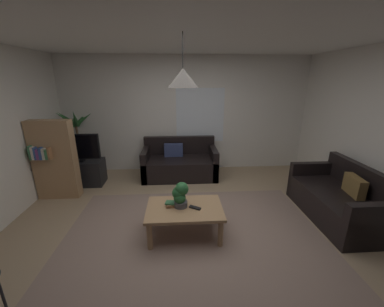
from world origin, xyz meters
The scene contains 18 objects.
floor centered at (0.00, 0.00, -0.01)m, with size 5.42×4.85×0.02m, color #9E8466.
rug centered at (0.00, -0.20, 0.00)m, with size 3.52×2.67×0.01m, color gray.
wall_back centered at (0.00, 2.46, 1.27)m, with size 5.54×0.06×2.54m, color silver.
ceiling centered at (0.00, 0.00, 2.55)m, with size 5.42×4.85×0.02m, color white.
window_pane centered at (0.32, 2.42, 1.26)m, with size 1.07×0.01×1.20m, color white.
couch_under_window centered at (-0.16, 1.96, 0.28)m, with size 1.57×0.81×0.82m.
couch_right_side centered at (2.24, 0.19, 0.28)m, with size 0.81×1.55×0.82m.
coffee_table centered at (-0.12, -0.07, 0.35)m, with size 1.01×0.67×0.41m.
book_on_table_0 centered at (-0.31, -0.02, 0.42)m, with size 0.12×0.12×0.02m, color #99663F.
book_on_table_1 centered at (-0.30, -0.02, 0.44)m, with size 0.13×0.11×0.02m, color #99663F.
book_on_table_2 centered at (-0.31, -0.02, 0.46)m, with size 0.13×0.10×0.02m, color #387247.
remote_on_table_0 centered at (0.01, -0.10, 0.42)m, with size 0.05×0.16×0.02m, color black.
potted_plant_on_table centered at (-0.18, -0.03, 0.59)m, with size 0.22×0.20×0.34m.
tv_stand centered at (-2.16, 1.68, 0.25)m, with size 0.90×0.44×0.50m, color black.
tv centered at (-2.16, 1.65, 0.78)m, with size 0.88×0.16×0.55m.
potted_palm_corner centered at (-2.34, 2.21, 0.68)m, with size 0.80×0.89×1.51m.
bookshelf_corner centered at (-2.35, 1.16, 0.71)m, with size 0.70×0.31×1.40m.
pendant_lamp centered at (-0.12, -0.07, 2.06)m, with size 0.35×0.35×0.58m.
Camera 1 is at (-0.20, -2.84, 2.07)m, focal length 22.00 mm.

